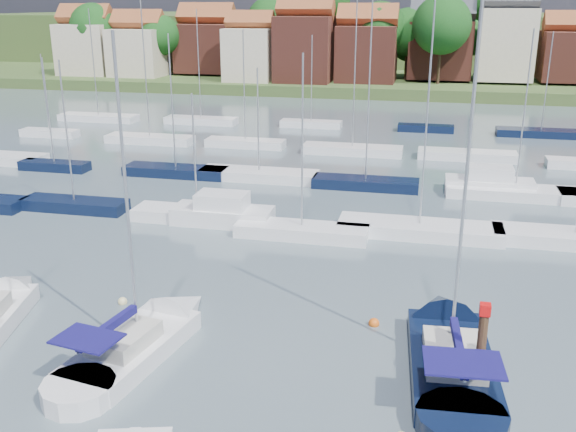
# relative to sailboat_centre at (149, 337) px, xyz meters

# --- Properties ---
(ground) EXTENTS (260.00, 260.00, 0.00)m
(ground) POSITION_rel_sailboat_centre_xyz_m (3.36, 36.65, -0.36)
(ground) COLOR #45565E
(ground) RESTS_ON ground
(sailboat_centre) EXTENTS (4.69, 11.37, 15.03)m
(sailboat_centre) POSITION_rel_sailboat_centre_xyz_m (0.00, 0.00, 0.00)
(sailboat_centre) COLOR silver
(sailboat_centre) RESTS_ON ground
(sailboat_navy) EXTENTS (4.30, 12.93, 17.56)m
(sailboat_navy) POSITION_rel_sailboat_centre_xyz_m (13.27, 2.25, -0.01)
(sailboat_navy) COLOR black
(sailboat_navy) RESTS_ON ground
(timber_piling) EXTENTS (0.40, 0.40, 6.44)m
(timber_piling) POSITION_rel_sailboat_centre_xyz_m (14.32, -1.30, 0.78)
(timber_piling) COLOR #4C331E
(timber_piling) RESTS_ON ground
(buoy_e) EXTENTS (0.53, 0.53, 0.53)m
(buoy_e) POSITION_rel_sailboat_centre_xyz_m (9.85, 4.03, -0.36)
(buoy_e) COLOR #D85914
(buoy_e) RESTS_ON ground
(buoy_g) EXTENTS (0.48, 0.48, 0.48)m
(buoy_g) POSITION_rel_sailboat_centre_xyz_m (-3.07, 3.52, -0.36)
(buoy_g) COLOR beige
(buoy_g) RESTS_ON ground
(marina_field) EXTENTS (79.62, 41.41, 15.93)m
(marina_field) POSITION_rel_sailboat_centre_xyz_m (5.27, 31.80, 0.08)
(marina_field) COLOR silver
(marina_field) RESTS_ON ground
(far_shore_town) EXTENTS (212.46, 90.00, 22.27)m
(far_shore_town) POSITION_rel_sailboat_centre_xyz_m (5.59, 129.32, 4.25)
(far_shore_town) COLOR #425028
(far_shore_town) RESTS_ON ground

